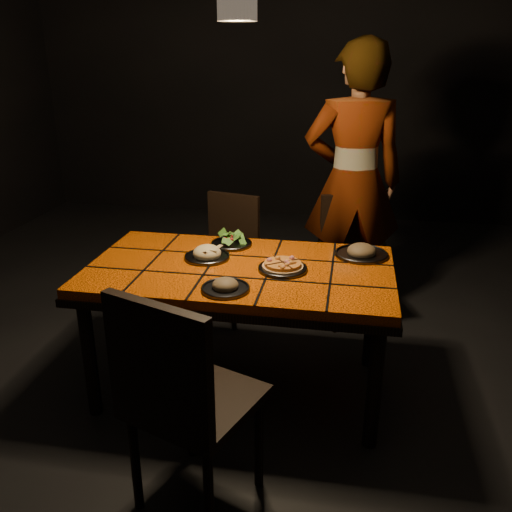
% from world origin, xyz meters
% --- Properties ---
extents(room_shell, '(6.04, 7.04, 3.08)m').
position_xyz_m(room_shell, '(0.00, 0.00, 1.50)').
color(room_shell, black).
rests_on(room_shell, ground).
extents(dining_table, '(1.62, 0.92, 0.75)m').
position_xyz_m(dining_table, '(0.00, 0.00, 0.67)').
color(dining_table, '#ED5A07').
rests_on(dining_table, ground).
extents(chair_near, '(0.59, 0.59, 1.02)m').
position_xyz_m(chair_near, '(-0.04, -0.92, 0.58)').
color(chair_near, black).
rests_on(chair_near, ground).
extents(chair_far_left, '(0.47, 0.47, 0.87)m').
position_xyz_m(chair_far_left, '(-0.29, 0.93, 0.50)').
color(chair_far_left, black).
rests_on(chair_far_left, ground).
extents(chair_far_right, '(0.51, 0.51, 0.88)m').
position_xyz_m(chair_far_right, '(0.58, 1.03, 0.50)').
color(chair_far_right, black).
rests_on(chair_far_right, ground).
extents(diner, '(0.76, 0.56, 1.91)m').
position_xyz_m(diner, '(0.56, 1.18, 0.95)').
color(diner, brown).
rests_on(diner, ground).
extents(pendant_lamp, '(0.18, 0.18, 1.06)m').
position_xyz_m(pendant_lamp, '(0.00, 0.00, 2.02)').
color(pendant_lamp, black).
rests_on(pendant_lamp, room_shell).
extents(plate_pizza, '(0.30, 0.30, 0.04)m').
position_xyz_m(plate_pizza, '(0.23, -0.01, 0.77)').
color(plate_pizza, '#38393E').
rests_on(plate_pizza, dining_table).
extents(plate_pasta, '(0.25, 0.25, 0.08)m').
position_xyz_m(plate_pasta, '(-0.20, 0.08, 0.77)').
color(plate_pasta, '#38393E').
rests_on(plate_pasta, dining_table).
extents(plate_salad, '(0.24, 0.24, 0.07)m').
position_xyz_m(plate_salad, '(-0.12, 0.31, 0.78)').
color(plate_salad, '#38393E').
rests_on(plate_salad, dining_table).
extents(plate_mushroom_a, '(0.23, 0.23, 0.08)m').
position_xyz_m(plate_mushroom_a, '(-0.01, -0.31, 0.77)').
color(plate_mushroom_a, '#38393E').
rests_on(plate_mushroom_a, dining_table).
extents(plate_mushroom_b, '(0.29, 0.29, 0.10)m').
position_xyz_m(plate_mushroom_b, '(0.63, 0.27, 0.77)').
color(plate_mushroom_b, '#38393E').
rests_on(plate_mushroom_b, dining_table).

